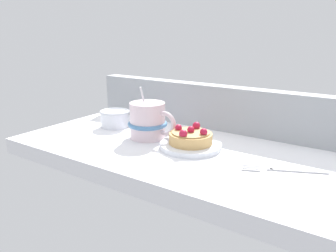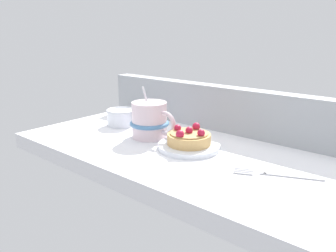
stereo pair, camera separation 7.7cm
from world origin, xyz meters
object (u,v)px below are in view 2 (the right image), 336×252
at_px(raspberry_tart, 189,138).
at_px(coffee_mug, 150,120).
at_px(dessert_plate, 188,147).
at_px(sugar_bowl, 121,117).
at_px(dessert_fork, 276,174).

relative_size(raspberry_tart, coffee_mug, 0.75).
relative_size(dessert_plate, coffee_mug, 1.07).
height_order(dessert_plate, sugar_bowl, sugar_bowl).
height_order(dessert_plate, dessert_fork, dessert_plate).
height_order(dessert_fork, sugar_bowl, sugar_bowl).
bearing_deg(dessert_plate, dessert_fork, -3.24).
distance_m(raspberry_tart, dessert_fork, 0.21).
bearing_deg(sugar_bowl, dessert_fork, -5.72).
height_order(raspberry_tart, sugar_bowl, raspberry_tart).
bearing_deg(raspberry_tart, dessert_fork, -3.27).
distance_m(raspberry_tart, coffee_mug, 0.12).
xyz_separation_m(dessert_plate, dessert_fork, (0.21, -0.01, -0.00)).
distance_m(raspberry_tart, sugar_bowl, 0.26).
bearing_deg(dessert_plate, raspberry_tart, 94.24).
bearing_deg(dessert_fork, coffee_mug, 176.67).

